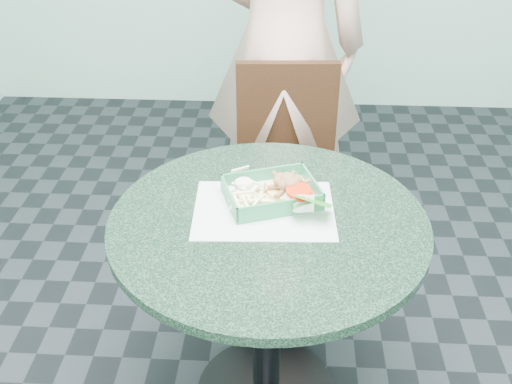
# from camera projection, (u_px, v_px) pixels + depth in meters

# --- Properties ---
(cafe_table) EXTENTS (0.92, 0.92, 0.75)m
(cafe_table) POSITION_uv_depth(u_px,v_px,m) (268.00, 269.00, 1.82)
(cafe_table) COLOR black
(cafe_table) RESTS_ON floor
(dining_chair) EXTENTS (0.41, 0.41, 0.93)m
(dining_chair) POSITION_uv_depth(u_px,v_px,m) (285.00, 164.00, 2.46)
(dining_chair) COLOR brown
(dining_chair) RESTS_ON floor
(placemat) EXTENTS (0.42, 0.32, 0.00)m
(placemat) POSITION_uv_depth(u_px,v_px,m) (264.00, 215.00, 1.77)
(placemat) COLOR silver
(placemat) RESTS_ON cafe_table
(food_basket) EXTENTS (0.27, 0.19, 0.05)m
(food_basket) POSITION_uv_depth(u_px,v_px,m) (271.00, 201.00, 1.80)
(food_basket) COLOR #287B4B
(food_basket) RESTS_ON placemat
(crab_sandwich) EXTENTS (0.13, 0.13, 0.07)m
(crab_sandwich) POSITION_uv_depth(u_px,v_px,m) (288.00, 193.00, 1.78)
(crab_sandwich) COLOR #EEBB63
(crab_sandwich) RESTS_ON food_basket
(fries_pile) EXTENTS (0.13, 0.14, 0.04)m
(fries_pile) POSITION_uv_depth(u_px,v_px,m) (247.00, 199.00, 1.77)
(fries_pile) COLOR #FAEFAB
(fries_pile) RESTS_ON food_basket
(sauce_ramekin) EXTENTS (0.05, 0.05, 0.03)m
(sauce_ramekin) POSITION_uv_depth(u_px,v_px,m) (246.00, 186.00, 1.81)
(sauce_ramekin) COLOR white
(sauce_ramekin) RESTS_ON food_basket
(garnish_cup) EXTENTS (0.13, 0.13, 0.05)m
(garnish_cup) POSITION_uv_depth(u_px,v_px,m) (296.00, 209.00, 1.72)
(garnish_cup) COLOR white
(garnish_cup) RESTS_ON food_basket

